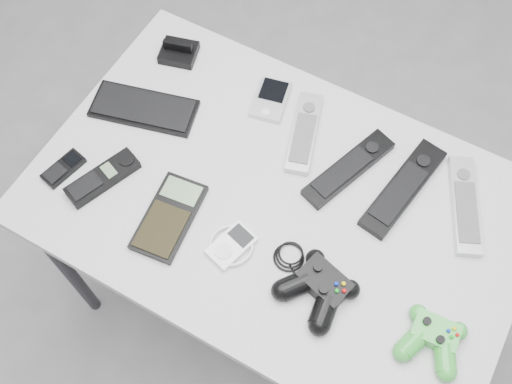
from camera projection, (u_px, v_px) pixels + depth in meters
The scene contains 15 objects.
floor at pixel (243, 298), 1.95m from camera, with size 3.50×3.50×0.00m, color slate.
desk at pixel (277, 212), 1.37m from camera, with size 1.07×0.69×0.72m.
pda_keyboard at pixel (144, 108), 1.41m from camera, with size 0.25×0.10×0.02m, color black.
dock_bracket at pixel (178, 49), 1.48m from camera, with size 0.09×0.08×0.05m, color black.
pda at pixel (271, 99), 1.42m from camera, with size 0.07×0.12×0.02m, color #ADADB4.
remote_silver_a at pixel (304, 132), 1.38m from camera, with size 0.05×0.22×0.02m, color #ADADB4.
remote_black_a at pixel (349, 168), 1.33m from camera, with size 0.06×0.24×0.02m, color black.
remote_black_b at pixel (403, 188), 1.31m from camera, with size 0.06×0.26×0.03m, color black.
remote_silver_b at pixel (465, 205), 1.29m from camera, with size 0.05×0.23×0.02m, color #B3B4BA.
mobile_phone at pixel (63, 168), 1.34m from camera, with size 0.04×0.10×0.02m, color black.
cordless_handset at pixel (103, 178), 1.32m from camera, with size 0.05×0.17×0.03m, color black.
calculator at pixel (169, 217), 1.28m from camera, with size 0.10×0.19×0.02m, color black.
mp3_player at pixel (231, 245), 1.25m from camera, with size 0.09×0.10×0.02m, color silver.
controller_black at pixel (319, 287), 1.19m from camera, with size 0.24×0.15×0.05m, color black, non-canonical shape.
controller_green at pixel (433, 338), 1.15m from camera, with size 0.12×0.13×0.04m, color #268C26, non-canonical shape.
Camera 1 is at (0.33, -0.50, 1.89)m, focal length 42.00 mm.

